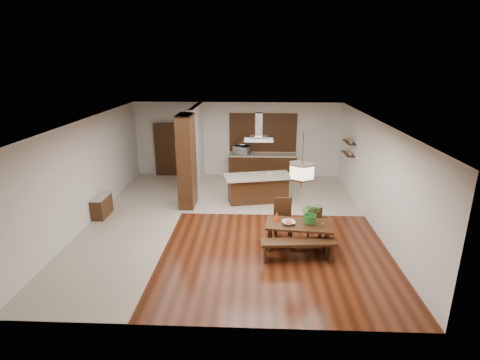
{
  "coord_description": "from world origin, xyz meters",
  "views": [
    {
      "loc": [
        0.72,
        -9.9,
        4.46
      ],
      "look_at": [
        0.3,
        0.0,
        1.25
      ],
      "focal_mm": 28.0,
      "sensor_mm": 36.0,
      "label": 1
    }
  ],
  "objects_px": {
    "island_cup": "(270,175)",
    "dining_bench": "(298,251)",
    "dining_table": "(299,230)",
    "dining_chair_left": "(283,220)",
    "pendant_lantern": "(302,161)",
    "hallway_console": "(102,206)",
    "foliage_plant": "(311,213)",
    "microwave": "(242,150)",
    "range_hood": "(259,127)",
    "fruit_bowl": "(289,223)",
    "dining_chair_right": "(314,225)",
    "kitchen_island": "(258,188)"
  },
  "relations": [
    {
      "from": "island_cup",
      "to": "dining_bench",
      "type": "bearing_deg",
      "value": -81.43
    },
    {
      "from": "dining_table",
      "to": "dining_chair_left",
      "type": "relative_size",
      "value": 1.59
    },
    {
      "from": "pendant_lantern",
      "to": "dining_chair_left",
      "type": "bearing_deg",
      "value": 122.77
    },
    {
      "from": "hallway_console",
      "to": "foliage_plant",
      "type": "xyz_separation_m",
      "value": [
        5.88,
        -1.73,
        0.62
      ]
    },
    {
      "from": "island_cup",
      "to": "microwave",
      "type": "bearing_deg",
      "value": 110.58
    },
    {
      "from": "island_cup",
      "to": "pendant_lantern",
      "type": "bearing_deg",
      "value": -78.71
    },
    {
      "from": "foliage_plant",
      "to": "dining_bench",
      "type": "bearing_deg",
      "value": -119.39
    },
    {
      "from": "pendant_lantern",
      "to": "range_hood",
      "type": "xyz_separation_m",
      "value": [
        -0.98,
        3.18,
        0.22
      ]
    },
    {
      "from": "dining_chair_left",
      "to": "pendant_lantern",
      "type": "height_order",
      "value": "pendant_lantern"
    },
    {
      "from": "dining_table",
      "to": "foliage_plant",
      "type": "xyz_separation_m",
      "value": [
        0.27,
        0.03,
        0.45
      ]
    },
    {
      "from": "pendant_lantern",
      "to": "fruit_bowl",
      "type": "height_order",
      "value": "pendant_lantern"
    },
    {
      "from": "foliage_plant",
      "to": "dining_chair_left",
      "type": "bearing_deg",
      "value": 140.74
    },
    {
      "from": "dining_chair_right",
      "to": "dining_bench",
      "type": "bearing_deg",
      "value": -110.71
    },
    {
      "from": "microwave",
      "to": "range_hood",
      "type": "bearing_deg",
      "value": -52.89
    },
    {
      "from": "dining_bench",
      "to": "dining_chair_right",
      "type": "distance_m",
      "value": 1.15
    },
    {
      "from": "hallway_console",
      "to": "foliage_plant",
      "type": "bearing_deg",
      "value": -16.4
    },
    {
      "from": "dining_table",
      "to": "kitchen_island",
      "type": "xyz_separation_m",
      "value": [
        -0.98,
        3.17,
        -0.03
      ]
    },
    {
      "from": "range_hood",
      "to": "fruit_bowl",
      "type": "bearing_deg",
      "value": -77.28
    },
    {
      "from": "dining_table",
      "to": "kitchen_island",
      "type": "height_order",
      "value": "kitchen_island"
    },
    {
      "from": "hallway_console",
      "to": "island_cup",
      "type": "bearing_deg",
      "value": 14.98
    },
    {
      "from": "hallway_console",
      "to": "dining_table",
      "type": "bearing_deg",
      "value": -17.41
    },
    {
      "from": "island_cup",
      "to": "dining_table",
      "type": "bearing_deg",
      "value": -78.71
    },
    {
      "from": "pendant_lantern",
      "to": "microwave",
      "type": "bearing_deg",
      "value": 105.66
    },
    {
      "from": "dining_table",
      "to": "dining_bench",
      "type": "height_order",
      "value": "dining_table"
    },
    {
      "from": "dining_chair_right",
      "to": "kitchen_island",
      "type": "xyz_separation_m",
      "value": [
        -1.43,
        2.74,
        0.03
      ]
    },
    {
      "from": "kitchen_island",
      "to": "microwave",
      "type": "bearing_deg",
      "value": 90.98
    },
    {
      "from": "fruit_bowl",
      "to": "range_hood",
      "type": "xyz_separation_m",
      "value": [
        -0.73,
        3.22,
        1.76
      ]
    },
    {
      "from": "dining_chair_left",
      "to": "kitchen_island",
      "type": "distance_m",
      "value": 2.72
    },
    {
      "from": "foliage_plant",
      "to": "microwave",
      "type": "distance_m",
      "value": 6.0
    },
    {
      "from": "dining_chair_right",
      "to": "range_hood",
      "type": "distance_m",
      "value": 3.7
    },
    {
      "from": "hallway_console",
      "to": "kitchen_island",
      "type": "bearing_deg",
      "value": 17.03
    },
    {
      "from": "dining_chair_left",
      "to": "pendant_lantern",
      "type": "relative_size",
      "value": 0.8
    },
    {
      "from": "dining_chair_left",
      "to": "island_cup",
      "type": "height_order",
      "value": "dining_chair_left"
    },
    {
      "from": "hallway_console",
      "to": "fruit_bowl",
      "type": "xyz_separation_m",
      "value": [
        5.35,
        -1.8,
        0.39
      ]
    },
    {
      "from": "dining_table",
      "to": "pendant_lantern",
      "type": "height_order",
      "value": "pendant_lantern"
    },
    {
      "from": "dining_chair_left",
      "to": "dining_chair_right",
      "type": "relative_size",
      "value": 1.24
    },
    {
      "from": "kitchen_island",
      "to": "microwave",
      "type": "relative_size",
      "value": 3.88
    },
    {
      "from": "pendant_lantern",
      "to": "island_cup",
      "type": "bearing_deg",
      "value": 101.29
    },
    {
      "from": "dining_table",
      "to": "dining_chair_left",
      "type": "distance_m",
      "value": 0.63
    },
    {
      "from": "dining_table",
      "to": "pendant_lantern",
      "type": "xyz_separation_m",
      "value": [
        0.0,
        0.0,
        1.76
      ]
    },
    {
      "from": "kitchen_island",
      "to": "pendant_lantern",
      "type": "bearing_deg",
      "value": -85.58
    },
    {
      "from": "dining_table",
      "to": "dining_chair_right",
      "type": "height_order",
      "value": "dining_chair_right"
    },
    {
      "from": "kitchen_island",
      "to": "range_hood",
      "type": "height_order",
      "value": "range_hood"
    },
    {
      "from": "pendant_lantern",
      "to": "microwave",
      "type": "distance_m",
      "value": 6.05
    },
    {
      "from": "dining_chair_right",
      "to": "range_hood",
      "type": "xyz_separation_m",
      "value": [
        -1.43,
        2.74,
        2.04
      ]
    },
    {
      "from": "microwave",
      "to": "dining_chair_left",
      "type": "bearing_deg",
      "value": -52.97
    },
    {
      "from": "range_hood",
      "to": "microwave",
      "type": "xyz_separation_m",
      "value": [
        -0.62,
        2.54,
        -1.35
      ]
    },
    {
      "from": "hallway_console",
      "to": "microwave",
      "type": "distance_m",
      "value": 5.69
    },
    {
      "from": "kitchen_island",
      "to": "range_hood",
      "type": "relative_size",
      "value": 2.58
    },
    {
      "from": "dining_chair_left",
      "to": "dining_chair_right",
      "type": "distance_m",
      "value": 0.8
    }
  ]
}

